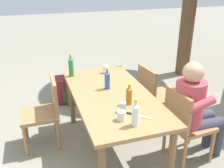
# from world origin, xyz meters

# --- Properties ---
(ground_plane) EXTENTS (24.00, 24.00, 0.00)m
(ground_plane) POSITION_xyz_m (0.00, 0.00, 0.00)
(ground_plane) COLOR gray
(dining_table) EXTENTS (1.70, 0.84, 0.76)m
(dining_table) POSITION_xyz_m (0.00, 0.00, 0.67)
(dining_table) COLOR #A37547
(dining_table) RESTS_ON ground_plane
(chair_far_right) EXTENTS (0.48, 0.48, 0.87)m
(chair_far_right) POSITION_xyz_m (0.39, 0.72, 0.49)
(chair_far_right) COLOR #A37547
(chair_far_right) RESTS_ON ground_plane
(chair_near_left) EXTENTS (0.45, 0.45, 0.87)m
(chair_near_left) POSITION_xyz_m (-0.38, -0.72, 0.49)
(chair_near_left) COLOR #A37547
(chair_near_left) RESTS_ON ground_plane
(chair_far_left) EXTENTS (0.49, 0.49, 0.87)m
(chair_far_left) POSITION_xyz_m (-0.37, 0.72, 0.49)
(chair_far_left) COLOR #A37547
(chair_far_left) RESTS_ON ground_plane
(person_in_white_shirt) EXTENTS (0.47, 0.62, 1.18)m
(person_in_white_shirt) POSITION_xyz_m (0.38, 0.83, 0.66)
(person_in_white_shirt) COLOR #B7424C
(person_in_white_shirt) RESTS_ON ground_plane
(bottle_green) EXTENTS (0.06, 0.06, 0.31)m
(bottle_green) POSITION_xyz_m (-0.68, -0.34, 0.89)
(bottle_green) COLOR #287A38
(bottle_green) RESTS_ON dining_table
(bottle_clear) EXTENTS (0.06, 0.06, 0.26)m
(bottle_clear) POSITION_xyz_m (0.67, -0.01, 0.87)
(bottle_clear) COLOR white
(bottle_clear) RESTS_ON dining_table
(bottle_blue) EXTENTS (0.06, 0.06, 0.26)m
(bottle_blue) POSITION_xyz_m (-0.15, -0.01, 0.87)
(bottle_blue) COLOR #2D56A3
(bottle_blue) RESTS_ON dining_table
(bottle_amber) EXTENTS (0.06, 0.06, 0.23)m
(bottle_amber) POSITION_xyz_m (0.28, 0.09, 0.86)
(bottle_amber) COLOR #996019
(bottle_amber) RESTS_ON dining_table
(cup_steel) EXTENTS (0.07, 0.07, 0.10)m
(cup_steel) POSITION_xyz_m (0.41, -0.02, 0.81)
(cup_steel) COLOR #B2B7BC
(cup_steel) RESTS_ON dining_table
(cup_white) EXTENTS (0.08, 0.08, 0.09)m
(cup_white) POSITION_xyz_m (0.55, -0.09, 0.81)
(cup_white) COLOR white
(cup_white) RESTS_ON dining_table
(cup_glass) EXTENTS (0.07, 0.07, 0.10)m
(cup_glass) POSITION_xyz_m (-0.65, 0.12, 0.81)
(cup_glass) COLOR silver
(cup_glass) RESTS_ON dining_table
(table_knife) EXTENTS (0.18, 0.19, 0.01)m
(table_knife) POSITION_xyz_m (0.52, 0.07, 0.77)
(table_knife) COLOR silver
(table_knife) RESTS_ON dining_table
(backpack_by_near_side) EXTENTS (0.31, 0.23, 0.42)m
(backpack_by_near_side) POSITION_xyz_m (-1.49, -0.40, 0.20)
(backpack_by_near_side) COLOR maroon
(backpack_by_near_side) RESTS_ON ground_plane
(backpack_by_far_side) EXTENTS (0.33, 0.22, 0.46)m
(backpack_by_far_side) POSITION_xyz_m (-1.43, -0.27, 0.22)
(backpack_by_far_side) COLOR #47663D
(backpack_by_far_side) RESTS_ON ground_plane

